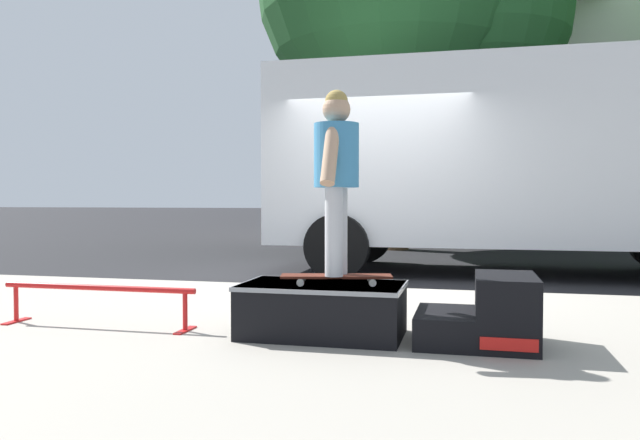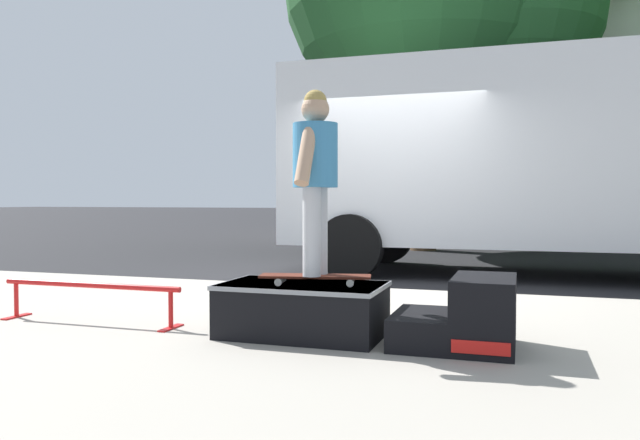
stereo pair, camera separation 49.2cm
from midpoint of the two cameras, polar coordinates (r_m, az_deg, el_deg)
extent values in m
plane|color=black|center=(7.47, 6.71, -6.57)|extent=(140.00, 140.00, 0.00)
cube|color=#A8A093|center=(4.60, -0.83, -11.12)|extent=(50.00, 5.00, 0.12)
cube|color=black|center=(4.46, 1.58, -8.29)|extent=(1.14, 0.66, 0.38)
cube|color=gray|center=(4.43, 1.58, -6.08)|extent=(1.16, 0.68, 0.03)
cube|color=black|center=(4.31, 12.79, -9.79)|extent=(0.40, 0.67, 0.21)
cube|color=black|center=(4.27, 18.15, -8.18)|extent=(0.40, 0.67, 0.47)
cube|color=red|center=(3.97, 18.13, -11.18)|extent=(0.35, 0.01, 0.08)
cylinder|color=red|center=(5.16, -17.94, -5.75)|extent=(1.63, 0.04, 0.04)
cylinder|color=red|center=(5.63, -24.00, -6.71)|extent=(0.04, 0.04, 0.30)
cube|color=red|center=(5.66, -23.98, -8.15)|extent=(0.06, 0.28, 0.01)
cylinder|color=red|center=(4.79, -10.74, -8.09)|extent=(0.04, 0.04, 0.30)
cube|color=red|center=(4.81, -10.73, -9.78)|extent=(0.06, 0.28, 0.01)
cube|color=#4C1E14|center=(4.36, 2.81, -5.21)|extent=(0.80, 0.36, 0.02)
cylinder|color=silver|center=(4.45, 6.09, -5.52)|extent=(0.06, 0.04, 0.05)
cylinder|color=silver|center=(4.27, 6.11, -5.83)|extent=(0.06, 0.04, 0.05)
cylinder|color=silver|center=(4.48, -0.34, -5.47)|extent=(0.06, 0.04, 0.05)
cylinder|color=silver|center=(4.30, -0.59, -5.78)|extent=(0.06, 0.04, 0.05)
cylinder|color=silver|center=(4.41, 3.09, -1.00)|extent=(0.13, 0.13, 0.62)
cylinder|color=silver|center=(4.26, 2.54, -1.11)|extent=(0.13, 0.13, 0.62)
cylinder|color=#3F8CBF|center=(4.34, 2.83, 5.98)|extent=(0.32, 0.32, 0.45)
cylinder|color=tan|center=(4.53, 3.49, 5.65)|extent=(0.10, 0.27, 0.43)
cylinder|color=tan|center=(4.15, 2.11, 6.00)|extent=(0.10, 0.27, 0.43)
sphere|color=tan|center=(4.38, 2.83, 10.19)|extent=(0.20, 0.20, 0.20)
sphere|color=tan|center=(4.38, 2.84, 10.89)|extent=(0.16, 0.16, 0.16)
cube|color=white|center=(9.49, 14.47, 5.78)|extent=(5.00, 2.35, 2.60)
cylinder|color=black|center=(10.83, 7.41, -1.55)|extent=(0.90, 0.28, 0.90)
cylinder|color=black|center=(8.53, 4.48, -2.46)|extent=(0.90, 0.28, 0.90)
cylinder|color=brown|center=(13.62, 10.58, 5.18)|extent=(0.56, 0.56, 3.77)
sphere|color=#235628|center=(14.03, 17.77, 17.89)|extent=(3.94, 3.94, 3.94)
cube|color=silver|center=(19.55, 21.06, 7.35)|extent=(9.00, 7.50, 6.00)
cube|color=#B2ADA3|center=(15.47, 21.75, 2.88)|extent=(9.00, 0.50, 2.80)
camera|label=1|loc=(0.25, -87.73, 0.07)|focal=34.69mm
camera|label=2|loc=(0.25, 92.27, -0.07)|focal=34.69mm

